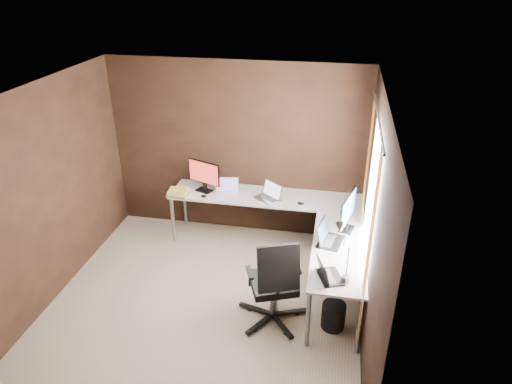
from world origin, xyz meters
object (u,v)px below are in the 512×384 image
drawer_pedestal (332,243)px  laptop_black_big (328,238)px  monitor_left (204,174)px  wastebasket (333,316)px  desk_lamp (342,244)px  book_stack (178,192)px  laptop_black_small (327,274)px  monitor_right (348,210)px  office_chair (274,297)px  laptop_white (227,190)px  laptop_silver (269,196)px

drawer_pedestal → laptop_black_big: laptop_black_big is taller
monitor_left → wastebasket: monitor_left is taller
desk_lamp → book_stack: bearing=158.1°
laptop_black_small → desk_lamp: size_ratio=0.60×
monitor_left → monitor_right: bearing=1.4°
book_stack → desk_lamp: size_ratio=0.46×
desk_lamp → office_chair: desk_lamp is taller
laptop_white → laptop_silver: (0.61, -0.04, 0.00)m
laptop_silver → office_chair: size_ratio=0.37×
laptop_white → laptop_black_small: 2.21m
laptop_white → desk_lamp: bearing=-53.1°
book_stack → drawer_pedestal: bearing=-4.0°
monitor_right → laptop_black_big: (-0.21, -0.31, -0.21)m
monitor_right → desk_lamp: (-0.05, -0.95, 0.13)m
drawer_pedestal → wastebasket: 1.24m
laptop_silver → wastebasket: 1.89m
desk_lamp → office_chair: size_ratio=0.57×
book_stack → laptop_black_small: bearing=-35.0°
wastebasket → monitor_left: bearing=140.2°
monitor_left → desk_lamp: bearing=-19.9°
laptop_black_big → office_chair: (-0.53, -0.60, -0.46)m
laptop_silver → laptop_black_small: (0.86, -1.60, -0.00)m
laptop_white → laptop_black_small: size_ratio=0.92×
drawer_pedestal → office_chair: (-0.59, -1.25, 0.03)m
monitor_right → book_stack: 2.36m
monitor_right → laptop_silver: size_ratio=1.34×
laptop_white → wastebasket: (1.57, -1.54, -0.63)m
wastebasket → laptop_silver: bearing=122.8°
laptop_silver → book_stack: 1.26m
laptop_white → laptop_silver: size_ratio=0.84×
laptop_silver → desk_lamp: bearing=-20.0°
monitor_right → wastebasket: 1.23m
monitor_left → laptop_white: monitor_left is taller
laptop_black_small → wastebasket: laptop_black_small is taller
office_chair → monitor_right: bearing=29.9°
monitor_right → laptop_black_big: monitor_right is taller
monitor_left → wastebasket: bearing=-19.1°
laptop_silver → office_chair: (0.30, -1.52, -0.45)m
laptop_black_big → desk_lamp: (0.15, -0.64, 0.34)m
office_chair → book_stack: bearing=116.8°
monitor_left → book_stack: bearing=-127.8°
drawer_pedestal → laptop_silver: laptop_silver is taller
drawer_pedestal → laptop_black_big: size_ratio=1.46×
desk_lamp → drawer_pedestal: bearing=104.7°
laptop_black_big → wastebasket: bearing=-155.2°
wastebasket → monitor_right: bearing=85.4°
laptop_black_small → monitor_left: bearing=25.0°
laptop_black_small → laptop_silver: bearing=6.5°
laptop_black_big → book_stack: size_ratio=1.42×
laptop_black_big → office_chair: bearing=150.6°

